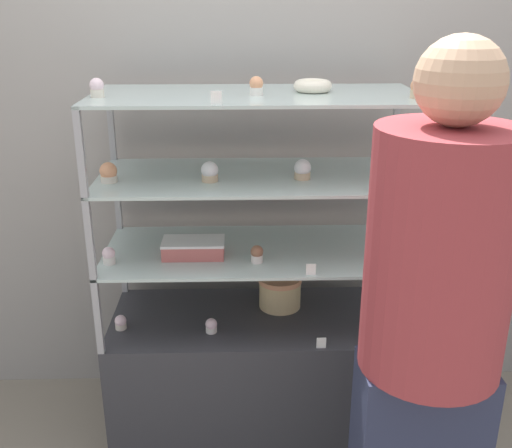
# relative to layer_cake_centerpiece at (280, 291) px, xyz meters

# --- Properties ---
(ground_plane) EXTENTS (20.00, 20.00, 0.00)m
(ground_plane) POSITION_rel_layer_cake_centerpiece_xyz_m (-0.11, -0.09, -0.63)
(ground_plane) COLOR gray
(back_wall) EXTENTS (8.00, 0.05, 2.60)m
(back_wall) POSITION_rel_layer_cake_centerpiece_xyz_m (-0.11, 0.32, 0.67)
(back_wall) COLOR gray
(back_wall) RESTS_ON ground_plane
(display_base) EXTENTS (1.20, 0.53, 0.56)m
(display_base) POSITION_rel_layer_cake_centerpiece_xyz_m (-0.11, -0.09, -0.35)
(display_base) COLOR #333338
(display_base) RESTS_ON ground_plane
(display_riser_lower) EXTENTS (1.20, 0.53, 0.31)m
(display_riser_lower) POSITION_rel_layer_cake_centerpiece_xyz_m (-0.11, -0.09, 0.22)
(display_riser_lower) COLOR #99999E
(display_riser_lower) RESTS_ON display_base
(display_riser_middle) EXTENTS (1.20, 0.53, 0.31)m
(display_riser_middle) POSITION_rel_layer_cake_centerpiece_xyz_m (-0.11, -0.09, 0.52)
(display_riser_middle) COLOR #99999E
(display_riser_middle) RESTS_ON display_riser_lower
(display_riser_upper) EXTENTS (1.20, 0.53, 0.31)m
(display_riser_upper) POSITION_rel_layer_cake_centerpiece_xyz_m (-0.11, -0.09, 0.83)
(display_riser_upper) COLOR #99999E
(display_riser_upper) RESTS_ON display_riser_middle
(layer_cake_centerpiece) EXTENTS (0.18, 0.18, 0.14)m
(layer_cake_centerpiece) POSITION_rel_layer_cake_centerpiece_xyz_m (0.00, 0.00, 0.00)
(layer_cake_centerpiece) COLOR #DBBC84
(layer_cake_centerpiece) RESTS_ON display_base
(sheet_cake_frosted) EXTENTS (0.24, 0.13, 0.06)m
(sheet_cake_frosted) POSITION_rel_layer_cake_centerpiece_xyz_m (-0.35, -0.15, 0.27)
(sheet_cake_frosted) COLOR #C66660
(sheet_cake_frosted) RESTS_ON display_riser_lower
(cupcake_0) EXTENTS (0.05, 0.05, 0.06)m
(cupcake_0) POSITION_rel_layer_cake_centerpiece_xyz_m (-0.65, -0.17, -0.04)
(cupcake_0) COLOR beige
(cupcake_0) RESTS_ON display_base
(cupcake_1) EXTENTS (0.05, 0.05, 0.06)m
(cupcake_1) POSITION_rel_layer_cake_centerpiece_xyz_m (-0.29, -0.21, -0.04)
(cupcake_1) COLOR white
(cupcake_1) RESTS_ON display_base
(cupcake_2) EXTENTS (0.05, 0.05, 0.06)m
(cupcake_2) POSITION_rel_layer_cake_centerpiece_xyz_m (0.45, -0.23, -0.04)
(cupcake_2) COLOR white
(cupcake_2) RESTS_ON display_base
(price_tag_0) EXTENTS (0.04, 0.00, 0.04)m
(price_tag_0) POSITION_rel_layer_cake_centerpiece_xyz_m (0.14, -0.34, -0.05)
(price_tag_0) COLOR white
(price_tag_0) RESTS_ON display_base
(cupcake_3) EXTENTS (0.05, 0.05, 0.07)m
(cupcake_3) POSITION_rel_layer_cake_centerpiece_xyz_m (-0.66, -0.22, 0.27)
(cupcake_3) COLOR white
(cupcake_3) RESTS_ON display_riser_lower
(cupcake_4) EXTENTS (0.05, 0.05, 0.07)m
(cupcake_4) POSITION_rel_layer_cake_centerpiece_xyz_m (-0.10, -0.22, 0.27)
(cupcake_4) COLOR white
(cupcake_4) RESTS_ON display_riser_lower
(cupcake_5) EXTENTS (0.05, 0.05, 0.07)m
(cupcake_5) POSITION_rel_layer_cake_centerpiece_xyz_m (0.45, -0.19, 0.27)
(cupcake_5) COLOR white
(cupcake_5) RESTS_ON display_riser_lower
(price_tag_1) EXTENTS (0.04, 0.00, 0.04)m
(price_tag_1) POSITION_rel_layer_cake_centerpiece_xyz_m (0.09, -0.34, 0.26)
(price_tag_1) COLOR white
(price_tag_1) RESTS_ON display_riser_lower
(cupcake_6) EXTENTS (0.06, 0.06, 0.07)m
(cupcake_6) POSITION_rel_layer_cake_centerpiece_xyz_m (-0.64, -0.17, 0.58)
(cupcake_6) COLOR beige
(cupcake_6) RESTS_ON display_riser_middle
(cupcake_7) EXTENTS (0.06, 0.06, 0.07)m
(cupcake_7) POSITION_rel_layer_cake_centerpiece_xyz_m (-0.28, -0.17, 0.58)
(cupcake_7) COLOR #CCB28C
(cupcake_7) RESTS_ON display_riser_middle
(cupcake_8) EXTENTS (0.06, 0.06, 0.07)m
(cupcake_8) POSITION_rel_layer_cake_centerpiece_xyz_m (0.07, -0.15, 0.58)
(cupcake_8) COLOR #CCB28C
(cupcake_8) RESTS_ON display_riser_middle
(cupcake_9) EXTENTS (0.06, 0.06, 0.07)m
(cupcake_9) POSITION_rel_layer_cake_centerpiece_xyz_m (0.44, -0.19, 0.58)
(cupcake_9) COLOR #CCB28C
(cupcake_9) RESTS_ON display_riser_middle
(price_tag_2) EXTENTS (0.04, 0.00, 0.04)m
(price_tag_2) POSITION_rel_layer_cake_centerpiece_xyz_m (0.31, -0.34, 0.56)
(price_tag_2) COLOR white
(price_tag_2) RESTS_ON display_riser_middle
(cupcake_10) EXTENTS (0.05, 0.05, 0.07)m
(cupcake_10) POSITION_rel_layer_cake_centerpiece_xyz_m (-0.66, -0.16, 0.88)
(cupcake_10) COLOR beige
(cupcake_10) RESTS_ON display_riser_upper
(cupcake_11) EXTENTS (0.05, 0.05, 0.07)m
(cupcake_11) POSITION_rel_layer_cake_centerpiece_xyz_m (-0.11, -0.13, 0.88)
(cupcake_11) COLOR white
(cupcake_11) RESTS_ON display_riser_upper
(cupcake_12) EXTENTS (0.05, 0.05, 0.07)m
(cupcake_12) POSITION_rel_layer_cake_centerpiece_xyz_m (0.45, -0.21, 0.88)
(cupcake_12) COLOR #CCB28C
(cupcake_12) RESTS_ON display_riser_upper
(price_tag_3) EXTENTS (0.04, 0.00, 0.04)m
(price_tag_3) POSITION_rel_layer_cake_centerpiece_xyz_m (-0.24, -0.34, 0.87)
(price_tag_3) COLOR white
(price_tag_3) RESTS_ON display_riser_upper
(donut_glazed) EXTENTS (0.14, 0.14, 0.04)m
(donut_glazed) POSITION_rel_layer_cake_centerpiece_xyz_m (0.11, -0.05, 0.87)
(donut_glazed) COLOR #EFE5CC
(donut_glazed) RESTS_ON display_riser_upper
(customer_figure) EXTENTS (0.40, 0.40, 1.72)m
(customer_figure) POSITION_rel_layer_cake_centerpiece_xyz_m (0.37, -0.81, 0.29)
(customer_figure) COLOR #282D47
(customer_figure) RESTS_ON ground_plane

